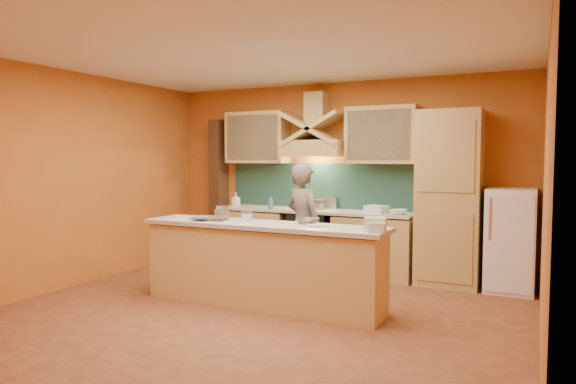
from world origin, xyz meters
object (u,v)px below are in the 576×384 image
at_px(fridge, 510,240).
at_px(kitchen_scale, 247,217).
at_px(person, 304,225).
at_px(stove, 312,241).
at_px(mixing_bowl, 308,221).

height_order(fridge, kitchen_scale, fridge).
distance_m(fridge, person, 2.61).
distance_m(stove, fridge, 2.71).
relative_size(stove, person, 0.56).
height_order(stove, mixing_bowl, mixing_bowl).
distance_m(stove, kitchen_scale, 1.88).
height_order(stove, fridge, fridge).
relative_size(fridge, mixing_bowl, 5.28).
relative_size(stove, fridge, 0.69).
bearing_deg(mixing_bowl, fridge, 40.63).
relative_size(person, mixing_bowl, 6.53).
xyz_separation_m(fridge, mixing_bowl, (-2.01, -1.73, 0.33)).
bearing_deg(fridge, stove, 180.00).
bearing_deg(person, mixing_bowl, 141.23).
bearing_deg(fridge, person, -161.14).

